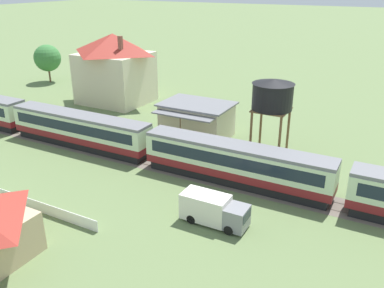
# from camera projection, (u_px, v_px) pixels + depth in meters

# --- Properties ---
(passenger_train) EXTENTS (99.94, 2.95, 4.11)m
(passenger_train) POSITION_uv_depth(u_px,v_px,m) (238.00, 162.00, 39.65)
(passenger_train) COLOR maroon
(passenger_train) RESTS_ON ground_plane
(railway_track) EXTENTS (156.07, 3.60, 0.04)m
(railway_track) POSITION_uv_depth(u_px,v_px,m) (320.00, 203.00, 36.93)
(railway_track) COLOR #665B51
(railway_track) RESTS_ON ground_plane
(station_building) EXTENTS (8.89, 7.58, 4.41)m
(station_building) POSITION_uv_depth(u_px,v_px,m) (197.00, 120.00, 51.78)
(station_building) COLOR beige
(station_building) RESTS_ON ground_plane
(station_house_red_roof) EXTENTS (11.17, 9.87, 11.01)m
(station_house_red_roof) POSITION_uv_depth(u_px,v_px,m) (115.00, 67.00, 65.28)
(station_house_red_roof) COLOR beige
(station_house_red_roof) RESTS_ON ground_plane
(water_tower) EXTENTS (4.75, 4.75, 8.71)m
(water_tower) POSITION_uv_depth(u_px,v_px,m) (273.00, 95.00, 45.18)
(water_tower) COLOR brown
(water_tower) RESTS_ON ground_plane
(delivery_truck_grey) EXTENTS (5.65, 2.10, 2.47)m
(delivery_truck_grey) POSITION_uv_depth(u_px,v_px,m) (213.00, 210.00, 33.44)
(delivery_truck_grey) COLOR gray
(delivery_truck_grey) RESTS_ON ground_plane
(yard_tree_0) EXTENTS (5.11, 5.11, 7.26)m
(yard_tree_0) POSITION_uv_depth(u_px,v_px,m) (47.00, 58.00, 78.51)
(yard_tree_0) COLOR brown
(yard_tree_0) RESTS_ON ground_plane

